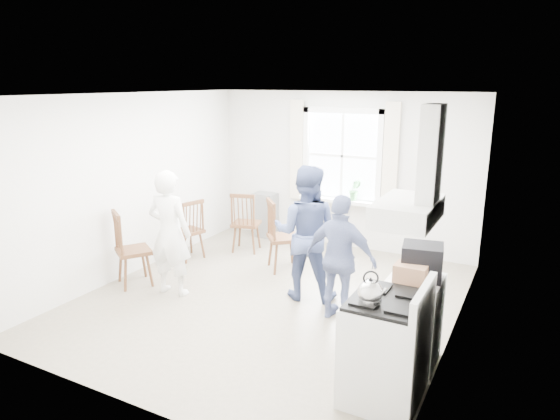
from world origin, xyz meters
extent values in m
cube|color=gray|center=(0.00, 0.00, -0.01)|extent=(4.62, 5.12, 0.02)
cube|color=silver|center=(0.00, 2.52, 1.30)|extent=(4.62, 0.04, 2.64)
cube|color=silver|center=(0.00, -2.52, 1.30)|extent=(4.62, 0.04, 2.64)
cube|color=silver|center=(-2.27, 0.00, 1.30)|extent=(0.04, 5.12, 2.64)
cube|color=silver|center=(2.27, 0.00, 1.30)|extent=(0.04, 5.12, 2.64)
cube|color=white|center=(0.00, 0.00, 2.61)|extent=(4.62, 5.12, 0.02)
cube|color=white|center=(0.00, 2.48, 1.55)|extent=(1.20, 0.02, 1.40)
cube|color=white|center=(0.00, 2.46, 2.29)|extent=(1.38, 0.09, 0.09)
cube|color=white|center=(0.00, 2.46, 0.81)|extent=(1.38, 0.09, 0.09)
cube|color=white|center=(-0.65, 2.46, 1.55)|extent=(0.09, 0.09, 1.58)
cube|color=white|center=(0.65, 2.46, 1.55)|extent=(0.09, 0.09, 1.58)
cube|color=white|center=(0.00, 2.38, 0.82)|extent=(1.38, 0.24, 0.06)
cube|color=beige|center=(-0.82, 2.44, 1.60)|extent=(0.24, 0.05, 1.70)
cube|color=beige|center=(0.82, 2.44, 1.60)|extent=(0.24, 0.05, 1.70)
cube|color=white|center=(2.02, -1.35, 1.74)|extent=(0.45, 0.76, 0.18)
cube|color=white|center=(2.17, -1.35, 2.21)|extent=(0.14, 0.30, 0.76)
cube|color=gray|center=(-1.40, 2.33, 0.40)|extent=(0.40, 0.30, 0.80)
cube|color=silver|center=(1.91, -1.35, 0.46)|extent=(0.65, 0.76, 0.92)
cube|color=black|center=(1.91, -1.35, 0.94)|extent=(0.61, 0.72, 0.03)
cube|color=silver|center=(2.20, -1.35, 1.02)|extent=(0.06, 0.76, 0.20)
cylinder|color=silver|center=(1.56, -1.35, 0.70)|extent=(0.02, 0.61, 0.02)
sphere|color=silver|center=(1.80, -1.52, 1.05)|extent=(0.21, 0.21, 0.21)
cylinder|color=silver|center=(1.80, -1.52, 0.99)|extent=(0.19, 0.19, 0.04)
torus|color=black|center=(1.80, -1.52, 1.18)|extent=(0.13, 0.07, 0.13)
cube|color=white|center=(1.98, -0.65, 0.45)|extent=(0.50, 0.55, 0.90)
cube|color=black|center=(2.02, -0.62, 0.99)|extent=(0.43, 0.40, 0.18)
cube|color=black|center=(2.02, -0.62, 1.16)|extent=(0.43, 0.40, 0.16)
cube|color=#A97452|center=(1.97, -0.82, 1.00)|extent=(0.30, 0.22, 0.19)
cube|color=#4A2B17|center=(-1.28, 1.49, 0.46)|extent=(0.52, 0.51, 0.05)
cube|color=#4A2B17|center=(-1.24, 1.31, 0.74)|extent=(0.41, 0.17, 0.55)
cylinder|color=#4A2B17|center=(-1.28, 1.49, 0.22)|extent=(0.04, 0.04, 0.44)
cube|color=#4A2B17|center=(-1.90, -0.46, 0.49)|extent=(0.62, 0.61, 0.05)
cube|color=#4A2B17|center=(-2.01, -0.62, 0.78)|extent=(0.39, 0.30, 0.58)
cylinder|color=#4A2B17|center=(-1.90, -0.46, 0.23)|extent=(0.04, 0.04, 0.46)
cube|color=#4A2B17|center=(-1.90, 0.73, 0.45)|extent=(0.49, 0.51, 0.05)
cube|color=#4A2B17|center=(-1.73, 0.68, 0.71)|extent=(0.16, 0.40, 0.53)
cylinder|color=#4A2B17|center=(-1.90, 0.73, 0.21)|extent=(0.04, 0.04, 0.43)
imported|color=white|center=(-1.24, -0.45, 0.84)|extent=(0.67, 0.67, 1.67)
imported|color=#424F7A|center=(0.37, 0.28, 0.87)|extent=(1.03, 1.03, 1.75)
imported|color=navy|center=(0.99, -0.10, 0.76)|extent=(0.96, 0.96, 1.51)
imported|color=#387E3B|center=(0.28, 2.36, 1.03)|extent=(0.24, 0.24, 0.35)
cube|color=#4A2B17|center=(-0.33, 1.02, 0.49)|extent=(0.63, 0.63, 0.05)
cube|color=#4A2B17|center=(-0.48, 0.89, 0.79)|extent=(0.34, 0.37, 0.59)
cylinder|color=#4A2B17|center=(-0.33, 1.02, 0.24)|extent=(0.04, 0.04, 0.47)
camera|label=1|loc=(2.93, -5.26, 2.75)|focal=32.00mm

